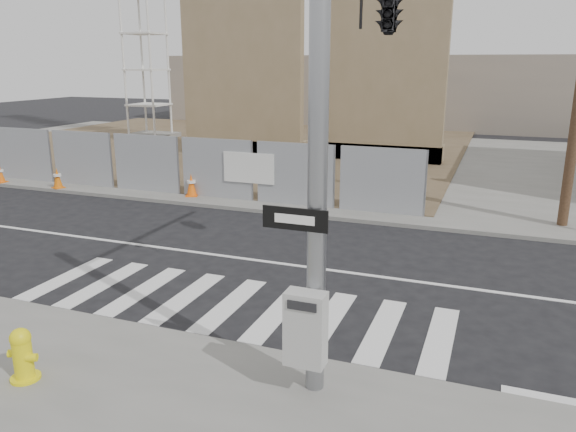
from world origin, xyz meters
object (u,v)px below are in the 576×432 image
(traffic_cone_a, at_px, (0,174))
(traffic_cone_c, at_px, (191,185))
(signal_pole, at_px, (370,50))
(traffic_cone_b, at_px, (57,178))
(traffic_cone_d, at_px, (316,194))
(fire_hydrant, at_px, (22,354))

(traffic_cone_a, relative_size, traffic_cone_c, 0.90)
(signal_pole, height_order, traffic_cone_b, signal_pole)
(traffic_cone_b, bearing_deg, traffic_cone_a, 180.00)
(traffic_cone_a, relative_size, traffic_cone_d, 1.09)
(traffic_cone_c, bearing_deg, traffic_cone_d, 6.71)
(fire_hydrant, bearing_deg, traffic_cone_d, 62.83)
(signal_pole, bearing_deg, traffic_cone_c, 137.86)
(traffic_cone_d, bearing_deg, traffic_cone_c, -173.29)
(signal_pole, height_order, traffic_cone_c, signal_pole)
(signal_pole, relative_size, traffic_cone_b, 9.52)
(traffic_cone_b, relative_size, traffic_cone_c, 0.95)
(signal_pole, relative_size, traffic_cone_a, 9.97)
(traffic_cone_a, bearing_deg, fire_hydrant, -41.71)
(signal_pole, bearing_deg, traffic_cone_b, 153.99)
(traffic_cone_a, distance_m, traffic_cone_c, 8.00)
(fire_hydrant, relative_size, traffic_cone_a, 1.15)
(signal_pole, xyz_separation_m, traffic_cone_a, (-15.60, 6.27, -4.32))
(signal_pole, distance_m, fire_hydrant, 7.13)
(traffic_cone_b, distance_m, traffic_cone_d, 9.61)
(traffic_cone_a, height_order, traffic_cone_c, traffic_cone_c)
(traffic_cone_b, distance_m, traffic_cone_c, 5.25)
(traffic_cone_c, bearing_deg, fire_hydrant, -71.72)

